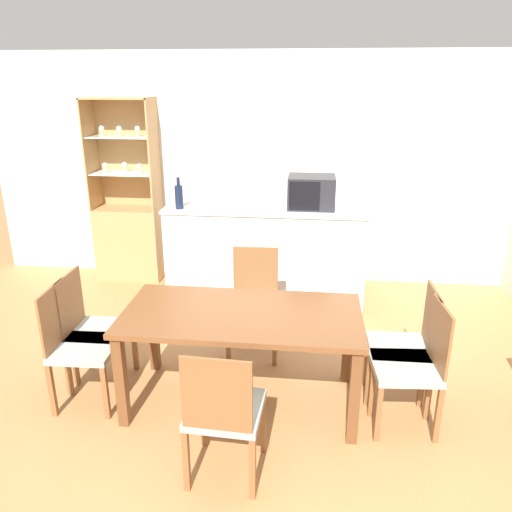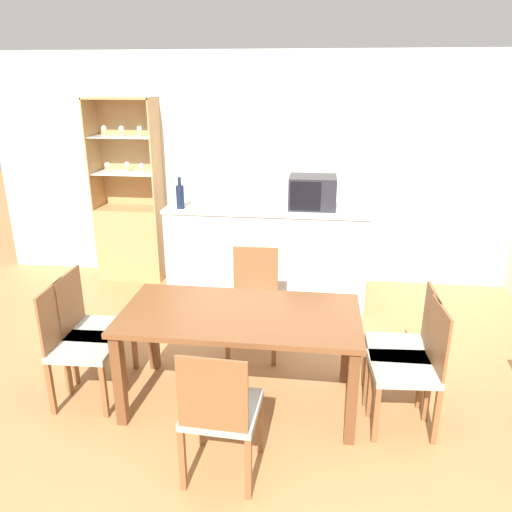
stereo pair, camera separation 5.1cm
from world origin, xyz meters
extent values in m
plane|color=#B27A47|center=(0.00, 0.00, 0.00)|extent=(18.00, 18.00, 0.00)
cube|color=silver|center=(0.00, 2.63, 1.27)|extent=(6.80, 0.06, 2.55)
cube|color=silver|center=(-0.11, 1.91, 0.50)|extent=(2.02, 0.57, 1.00)
cube|color=beige|center=(-0.11, 1.91, 1.02)|extent=(2.05, 0.60, 0.03)
cube|color=tan|center=(-1.76, 2.41, 0.43)|extent=(0.75, 0.38, 0.85)
cube|color=tan|center=(-1.76, 2.59, 1.46)|extent=(0.75, 0.02, 1.22)
cube|color=tan|center=(-2.12, 2.41, 1.46)|extent=(0.02, 0.38, 1.22)
cube|color=tan|center=(-1.40, 2.41, 1.46)|extent=(0.02, 0.38, 1.22)
cube|color=tan|center=(-1.76, 2.41, 2.06)|extent=(0.75, 0.38, 0.02)
cube|color=silver|center=(-1.76, 2.41, 1.25)|extent=(0.70, 0.34, 0.01)
cube|color=silver|center=(-1.76, 2.41, 1.65)|extent=(0.70, 0.34, 0.01)
cylinder|color=silver|center=(-1.96, 2.37, 1.26)|extent=(0.04, 0.04, 0.01)
cylinder|color=silver|center=(-1.96, 2.37, 1.29)|extent=(0.01, 0.01, 0.06)
sphere|color=silver|center=(-1.96, 2.37, 1.34)|extent=(0.06, 0.06, 0.06)
cylinder|color=silver|center=(-1.96, 2.38, 1.66)|extent=(0.04, 0.04, 0.01)
cylinder|color=silver|center=(-1.96, 2.38, 1.69)|extent=(0.01, 0.01, 0.06)
sphere|color=silver|center=(-1.96, 2.38, 1.74)|extent=(0.06, 0.06, 0.06)
cylinder|color=silver|center=(-1.76, 2.45, 1.26)|extent=(0.04, 0.04, 0.01)
cylinder|color=silver|center=(-1.76, 2.45, 1.29)|extent=(0.01, 0.01, 0.06)
sphere|color=silver|center=(-1.76, 2.45, 1.34)|extent=(0.06, 0.06, 0.06)
cylinder|color=silver|center=(-1.76, 2.38, 1.66)|extent=(0.04, 0.04, 0.01)
cylinder|color=silver|center=(-1.76, 2.38, 1.69)|extent=(0.01, 0.01, 0.06)
sphere|color=silver|center=(-1.76, 2.38, 1.74)|extent=(0.06, 0.06, 0.06)
cylinder|color=silver|center=(-1.56, 2.36, 1.26)|extent=(0.04, 0.04, 0.01)
cylinder|color=silver|center=(-1.56, 2.36, 1.29)|extent=(0.01, 0.01, 0.06)
sphere|color=silver|center=(-1.56, 2.36, 1.34)|extent=(0.06, 0.06, 0.06)
cylinder|color=silver|center=(-1.56, 2.39, 1.66)|extent=(0.04, 0.04, 0.01)
cylinder|color=silver|center=(-1.56, 2.39, 1.69)|extent=(0.01, 0.01, 0.06)
sphere|color=silver|center=(-1.56, 2.39, 1.74)|extent=(0.06, 0.06, 0.06)
cube|color=brown|center=(-0.11, 0.12, 0.71)|extent=(1.67, 0.83, 0.04)
cube|color=brown|center=(-0.88, -0.24, 0.34)|extent=(0.07, 0.07, 0.69)
cube|color=brown|center=(0.67, -0.24, 0.34)|extent=(0.07, 0.07, 0.69)
cube|color=brown|center=(-0.88, 0.48, 0.34)|extent=(0.07, 0.07, 0.69)
cube|color=brown|center=(0.67, 0.48, 0.34)|extent=(0.07, 0.07, 0.69)
cube|color=#999E93|center=(1.01, 0.00, 0.44)|extent=(0.46, 0.46, 0.05)
cube|color=brown|center=(1.22, 0.01, 0.68)|extent=(0.05, 0.39, 0.44)
cube|color=brown|center=(0.83, -0.21, 0.21)|extent=(0.04, 0.04, 0.42)
cube|color=brown|center=(0.81, 0.17, 0.21)|extent=(0.04, 0.04, 0.42)
cube|color=brown|center=(1.22, -0.18, 0.21)|extent=(0.04, 0.04, 0.42)
cube|color=brown|center=(1.19, 0.20, 0.21)|extent=(0.04, 0.04, 0.42)
cube|color=#999E93|center=(-0.11, 0.82, 0.44)|extent=(0.43, 0.43, 0.05)
cube|color=brown|center=(-0.11, 1.03, 0.68)|extent=(0.39, 0.03, 0.44)
cube|color=brown|center=(0.09, 0.63, 0.21)|extent=(0.04, 0.04, 0.42)
cube|color=brown|center=(-0.29, 0.62, 0.21)|extent=(0.04, 0.04, 0.42)
cube|color=brown|center=(0.08, 1.02, 0.21)|extent=(0.04, 0.04, 0.42)
cube|color=brown|center=(-0.30, 1.01, 0.21)|extent=(0.04, 0.04, 0.42)
cube|color=#999E93|center=(-1.22, 0.00, 0.44)|extent=(0.44, 0.44, 0.05)
cube|color=brown|center=(-1.43, -0.01, 0.68)|extent=(0.03, 0.39, 0.44)
cube|color=brown|center=(-1.04, 0.20, 0.21)|extent=(0.04, 0.04, 0.42)
cube|color=brown|center=(-1.02, -0.19, 0.21)|extent=(0.04, 0.04, 0.42)
cube|color=brown|center=(-1.42, 0.18, 0.21)|extent=(0.04, 0.04, 0.42)
cube|color=brown|center=(-1.41, -0.20, 0.21)|extent=(0.04, 0.04, 0.42)
cube|color=#999E93|center=(-1.22, 0.25, 0.44)|extent=(0.43, 0.43, 0.05)
cube|color=brown|center=(-1.43, 0.24, 0.68)|extent=(0.03, 0.39, 0.44)
cube|color=brown|center=(-1.03, 0.44, 0.21)|extent=(0.04, 0.04, 0.42)
cube|color=brown|center=(-1.03, 0.06, 0.21)|extent=(0.04, 0.04, 0.42)
cube|color=brown|center=(-1.42, 0.44, 0.21)|extent=(0.04, 0.04, 0.42)
cube|color=brown|center=(-1.41, 0.05, 0.21)|extent=(0.04, 0.04, 0.42)
cube|color=#999E93|center=(1.01, 0.25, 0.44)|extent=(0.43, 0.43, 0.05)
cube|color=brown|center=(1.22, 0.25, 0.68)|extent=(0.02, 0.39, 0.44)
cube|color=brown|center=(0.82, 0.05, 0.21)|extent=(0.04, 0.04, 0.42)
cube|color=brown|center=(0.82, 0.44, 0.21)|extent=(0.04, 0.04, 0.42)
cube|color=brown|center=(1.21, 0.06, 0.21)|extent=(0.04, 0.04, 0.42)
cube|color=brown|center=(1.20, 0.44, 0.21)|extent=(0.04, 0.04, 0.42)
cube|color=#999E93|center=(-0.11, -0.58, 0.44)|extent=(0.45, 0.45, 0.05)
cube|color=brown|center=(-0.12, -0.78, 0.68)|extent=(0.39, 0.04, 0.44)
cube|color=brown|center=(-0.29, -0.38, 0.21)|extent=(0.04, 0.04, 0.42)
cube|color=brown|center=(0.10, -0.40, 0.21)|extent=(0.04, 0.04, 0.42)
cube|color=brown|center=(-0.31, -0.76, 0.21)|extent=(0.04, 0.04, 0.42)
cube|color=brown|center=(0.08, -0.78, 0.21)|extent=(0.04, 0.04, 0.42)
cube|color=#232328|center=(0.35, 1.94, 1.19)|extent=(0.46, 0.38, 0.32)
cube|color=black|center=(0.28, 1.75, 1.19)|extent=(0.30, 0.01, 0.28)
cylinder|color=#141E38|center=(-0.96, 1.75, 1.15)|extent=(0.08, 0.08, 0.23)
cylinder|color=#141E38|center=(-0.96, 1.75, 1.31)|extent=(0.03, 0.03, 0.08)
camera|label=1|loc=(0.35, -2.99, 2.28)|focal=35.00mm
camera|label=2|loc=(0.40, -2.98, 2.28)|focal=35.00mm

